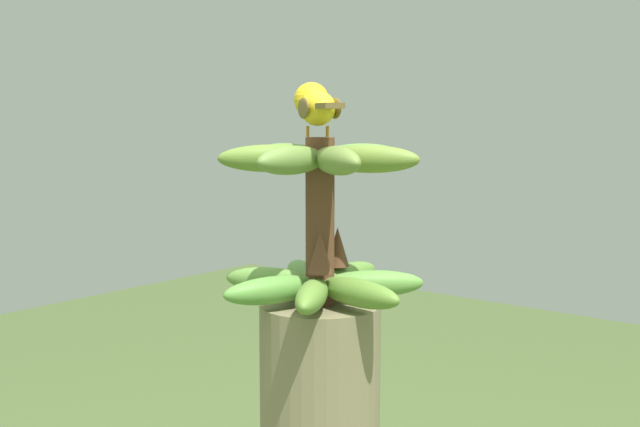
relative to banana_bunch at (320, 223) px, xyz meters
name	(u,v)px	position (x,y,z in m)	size (l,w,h in m)	color
banana_bunch	(320,223)	(0.00, 0.00, 0.00)	(0.31, 0.31, 0.25)	brown
perched_bird	(316,105)	(0.03, 0.03, 0.17)	(0.15, 0.18, 0.08)	#C68933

